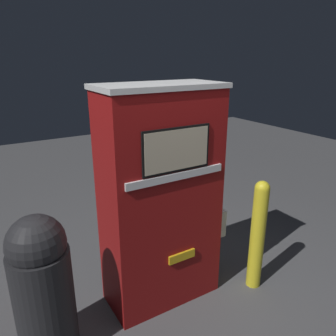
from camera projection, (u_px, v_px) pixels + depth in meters
name	position (u px, v px, depth m)	size (l,w,h in m)	color
ground_plane	(175.00, 308.00, 2.93)	(14.00, 14.00, 0.00)	#4C4C4F
gas_pump	(161.00, 199.00, 2.81)	(1.09, 0.52, 1.94)	maroon
safety_bollard	(258.00, 233.00, 3.05)	(0.14, 0.14, 1.09)	yellow
trash_bin	(43.00, 287.00, 2.33)	(0.43, 0.43, 1.14)	#232326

